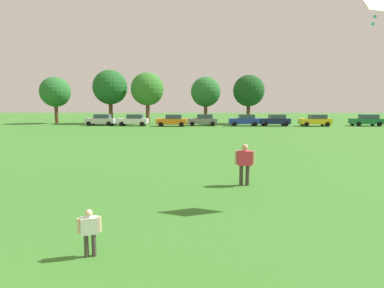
% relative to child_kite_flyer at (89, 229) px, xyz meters
% --- Properties ---
extents(ground_plane, '(160.00, 160.00, 0.00)m').
position_rel_child_kite_flyer_xyz_m(ground_plane, '(-1.31, 25.18, -0.61)').
color(ground_plane, '#387528').
extents(child_kite_flyer, '(0.47, 0.28, 1.03)m').
position_rel_child_kite_flyer_xyz_m(child_kite_flyer, '(0.00, 0.00, 0.00)').
color(child_kite_flyer, '#3F3833').
rests_on(child_kite_flyer, ground).
extents(adult_bystander, '(0.78, 0.35, 1.64)m').
position_rel_child_kite_flyer_xyz_m(adult_bystander, '(4.09, 5.93, 0.37)').
color(adult_bystander, '#3F3833').
rests_on(adult_bystander, ground).
extents(kite, '(1.33, 0.93, 1.12)m').
position_rel_child_kite_flyer_xyz_m(kite, '(7.85, 4.14, 5.72)').
color(kite, yellow).
extents(parked_car_silver_0, '(4.30, 2.02, 1.68)m').
position_rel_child_kite_flyer_xyz_m(parked_car_silver_0, '(-12.15, 39.98, 0.25)').
color(parked_car_silver_0, silver).
rests_on(parked_car_silver_0, ground).
extents(parked_car_white_1, '(4.30, 2.02, 1.68)m').
position_rel_child_kite_flyer_xyz_m(parked_car_white_1, '(-7.18, 39.29, 0.25)').
color(parked_car_white_1, white).
rests_on(parked_car_white_1, ground).
extents(parked_car_orange_2, '(4.30, 2.02, 1.68)m').
position_rel_child_kite_flyer_xyz_m(parked_car_orange_2, '(-1.49, 38.60, 0.25)').
color(parked_car_orange_2, orange).
rests_on(parked_car_orange_2, ground).
extents(parked_car_gray_3, '(4.30, 2.02, 1.68)m').
position_rel_child_kite_flyer_xyz_m(parked_car_gray_3, '(2.95, 39.81, 0.25)').
color(parked_car_gray_3, slate).
rests_on(parked_car_gray_3, ground).
extents(parked_car_blue_4, '(4.30, 2.02, 1.68)m').
position_rel_child_kite_flyer_xyz_m(parked_car_blue_4, '(8.98, 39.44, 0.25)').
color(parked_car_blue_4, '#1E38AD').
rests_on(parked_car_blue_4, ground).
extents(parked_car_navy_5, '(4.30, 2.02, 1.68)m').
position_rel_child_kite_flyer_xyz_m(parked_car_navy_5, '(13.38, 39.48, 0.25)').
color(parked_car_navy_5, '#141E4C').
rests_on(parked_car_navy_5, ground).
extents(parked_car_yellow_6, '(4.30, 2.02, 1.68)m').
position_rel_child_kite_flyer_xyz_m(parked_car_yellow_6, '(19.05, 39.03, 0.25)').
color(parked_car_yellow_6, yellow).
rests_on(parked_car_yellow_6, ground).
extents(parked_car_green_7, '(4.30, 2.02, 1.68)m').
position_rel_child_kite_flyer_xyz_m(parked_car_green_7, '(26.66, 39.72, 0.25)').
color(parked_car_green_7, '#196B38').
rests_on(parked_car_green_7, ground).
extents(tree_far_left, '(4.83, 4.83, 7.52)m').
position_rel_child_kite_flyer_xyz_m(tree_far_left, '(-20.91, 44.64, 4.47)').
color(tree_far_left, brown).
rests_on(tree_far_left, ground).
extents(tree_left, '(5.52, 5.52, 8.61)m').
position_rel_child_kite_flyer_xyz_m(tree_left, '(-12.01, 44.83, 5.20)').
color(tree_left, brown).
rests_on(tree_left, ground).
extents(tree_center, '(5.22, 5.22, 8.13)m').
position_rel_child_kite_flyer_xyz_m(tree_center, '(-5.84, 44.00, 4.88)').
color(tree_center, brown).
rests_on(tree_center, ground).
extents(tree_right, '(4.85, 4.85, 7.56)m').
position_rel_child_kite_flyer_xyz_m(tree_right, '(3.46, 45.48, 4.49)').
color(tree_right, brown).
rests_on(tree_right, ground).
extents(tree_far_right, '(4.97, 4.97, 7.74)m').
position_rel_child_kite_flyer_xyz_m(tree_far_right, '(10.25, 44.28, 4.62)').
color(tree_far_right, brown).
rests_on(tree_far_right, ground).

